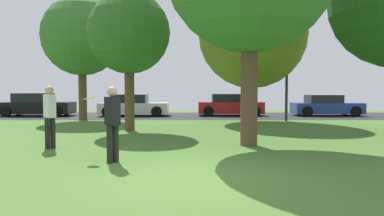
# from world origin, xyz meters

# --- Properties ---
(ground_plane) EXTENTS (44.00, 44.00, 0.00)m
(ground_plane) POSITION_xyz_m (0.00, 0.00, 0.00)
(ground_plane) COLOR #47702D
(road_strip) EXTENTS (44.00, 6.40, 0.01)m
(road_strip) POSITION_xyz_m (0.00, 16.00, 0.00)
(road_strip) COLOR #28282B
(road_strip) RESTS_ON ground_plane
(oak_tree_left) EXTENTS (4.29, 4.29, 6.70)m
(oak_tree_left) POSITION_xyz_m (-5.95, 12.95, 4.54)
(oak_tree_left) COLOR brown
(oak_tree_left) RESTS_ON ground_plane
(birch_tree_lone) EXTENTS (5.55, 5.55, 7.27)m
(birch_tree_lone) POSITION_xyz_m (3.12, 11.99, 4.49)
(birch_tree_lone) COLOR brown
(birch_tree_lone) RESTS_ON ground_plane
(maple_tree_far) EXTENTS (3.28, 3.28, 5.57)m
(maple_tree_far) POSITION_xyz_m (-2.51, 7.77, 3.90)
(maple_tree_far) COLOR brown
(maple_tree_far) RESTS_ON ground_plane
(person_thrower) EXTENTS (0.38, 0.38, 1.73)m
(person_thrower) POSITION_xyz_m (-1.79, 1.34, 0.96)
(person_thrower) COLOR black
(person_thrower) RESTS_ON ground_plane
(person_catcher) EXTENTS (0.38, 0.38, 1.76)m
(person_catcher) POSITION_xyz_m (-3.99, 3.33, 0.98)
(person_catcher) COLOR black
(person_catcher) RESTS_ON ground_plane
(frisbee_disc) EXTENTS (0.32, 0.32, 0.08)m
(frisbee_disc) POSITION_xyz_m (-2.49, 1.98, 1.45)
(frisbee_disc) COLOR yellow
(parked_car_black) EXTENTS (4.44, 1.93, 1.43)m
(parked_car_black) POSITION_xyz_m (-9.78, 15.90, 0.65)
(parked_car_black) COLOR black
(parked_car_black) RESTS_ON ground_plane
(parked_car_white) EXTENTS (4.27, 2.09, 1.35)m
(parked_car_white) POSITION_xyz_m (-3.69, 16.06, 0.62)
(parked_car_white) COLOR white
(parked_car_white) RESTS_ON ground_plane
(parked_car_red) EXTENTS (4.08, 2.04, 1.38)m
(parked_car_red) POSITION_xyz_m (2.41, 16.28, 0.63)
(parked_car_red) COLOR #B21E1E
(parked_car_red) RESTS_ON ground_plane
(parked_car_blue) EXTENTS (4.23, 1.95, 1.32)m
(parked_car_blue) POSITION_xyz_m (8.50, 16.12, 0.61)
(parked_car_blue) COLOR #233893
(parked_car_blue) RESTS_ON ground_plane
(street_lamp_post) EXTENTS (0.14, 0.14, 4.50)m
(street_lamp_post) POSITION_xyz_m (4.97, 12.20, 2.25)
(street_lamp_post) COLOR #2D2D33
(street_lamp_post) RESTS_ON ground_plane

